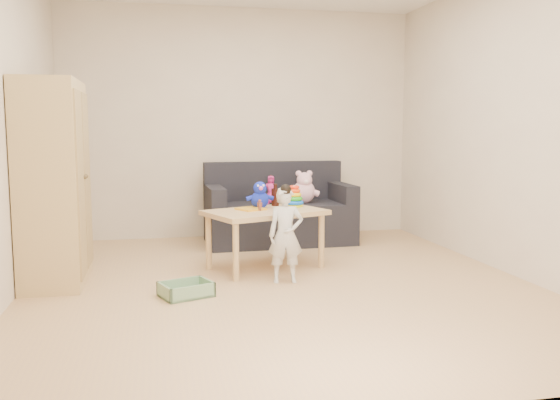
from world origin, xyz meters
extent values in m
plane|color=tan|center=(0.00, 0.00, 0.00)|extent=(4.50, 4.50, 0.00)
plane|color=beige|center=(0.00, 2.25, 1.30)|extent=(4.00, 0.00, 4.00)
plane|color=beige|center=(0.00, -2.25, 1.30)|extent=(4.00, 0.00, 4.00)
plane|color=beige|center=(-2.00, 0.00, 1.30)|extent=(0.00, 4.50, 4.50)
plane|color=beige|center=(2.00, 0.00, 1.30)|extent=(0.00, 4.50, 4.50)
cube|color=tan|center=(-1.76, 0.44, 0.81)|extent=(0.45, 0.90, 1.62)
cube|color=black|center=(0.35, 1.70, 0.22)|extent=(1.59, 0.83, 0.44)
cube|color=tan|center=(-0.02, 0.56, 0.26)|extent=(1.16, 0.95, 0.52)
imported|color=beige|center=(0.06, 0.05, 0.38)|extent=(0.30, 0.21, 0.76)
imported|color=#D5287F|center=(0.24, 1.64, 0.59)|extent=(0.16, 0.12, 0.30)
cylinder|color=#D3DB0B|center=(0.29, 0.74, 0.53)|extent=(0.16, 0.16, 0.02)
cylinder|color=silver|center=(0.29, 0.74, 0.63)|extent=(0.02, 0.02, 0.19)
torus|color=blue|center=(0.29, 0.74, 0.56)|extent=(0.17, 0.17, 0.04)
torus|color=green|center=(0.29, 0.74, 0.60)|extent=(0.15, 0.15, 0.04)
torus|color=yellow|center=(0.29, 0.74, 0.64)|extent=(0.13, 0.13, 0.04)
torus|color=#FD430D|center=(0.29, 0.74, 0.67)|extent=(0.11, 0.11, 0.03)
torus|color=red|center=(0.29, 0.74, 0.71)|extent=(0.09, 0.09, 0.03)
cylinder|color=black|center=(0.13, 0.84, 0.61)|extent=(0.07, 0.07, 0.16)
cylinder|color=black|center=(0.13, 0.84, 0.70)|extent=(0.03, 0.03, 0.04)
cylinder|color=black|center=(0.13, 0.84, 0.73)|extent=(0.04, 0.04, 0.01)
cube|color=#F2A619|center=(-0.14, 0.61, 0.53)|extent=(0.28, 0.28, 0.02)
camera|label=1|loc=(-0.95, -4.55, 1.24)|focal=38.00mm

